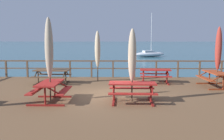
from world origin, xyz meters
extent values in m
plane|color=#2D5B6B|center=(0.00, 0.00, 0.00)|extent=(600.00, 600.00, 0.00)
cube|color=brown|center=(0.00, 0.00, 0.37)|extent=(16.75, 10.27, 0.73)
cube|color=brown|center=(0.00, 4.99, 1.78)|extent=(16.45, 0.09, 0.08)
cube|color=brown|center=(0.00, 4.99, 1.31)|extent=(16.45, 0.07, 0.06)
cube|color=brown|center=(-6.85, 4.99, 1.26)|extent=(0.10, 0.10, 1.05)
cube|color=brown|center=(-5.48, 4.99, 1.26)|extent=(0.10, 0.10, 1.05)
cube|color=brown|center=(-4.11, 4.99, 1.26)|extent=(0.10, 0.10, 1.05)
cube|color=brown|center=(-2.74, 4.99, 1.26)|extent=(0.10, 0.10, 1.05)
cube|color=brown|center=(-1.37, 4.99, 1.26)|extent=(0.10, 0.10, 1.05)
cube|color=brown|center=(0.00, 4.99, 1.26)|extent=(0.10, 0.10, 1.05)
cube|color=brown|center=(1.37, 4.99, 1.26)|extent=(0.10, 0.10, 1.05)
cube|color=brown|center=(2.74, 4.99, 1.26)|extent=(0.10, 0.10, 1.05)
cube|color=brown|center=(4.11, 4.99, 1.26)|extent=(0.10, 0.10, 1.05)
cube|color=brown|center=(5.48, 4.99, 1.26)|extent=(0.10, 0.10, 1.05)
cube|color=brown|center=(6.85, 4.99, 1.26)|extent=(0.10, 0.10, 1.05)
cube|color=maroon|center=(2.37, 3.01, 1.47)|extent=(1.72, 0.87, 0.05)
cube|color=maroon|center=(2.33, 2.45, 1.17)|extent=(1.68, 0.40, 0.04)
cube|color=maroon|center=(2.41, 3.57, 1.17)|extent=(1.68, 0.40, 0.04)
cube|color=maroon|center=(1.72, 3.05, 0.76)|extent=(0.18, 1.40, 0.06)
cylinder|color=maroon|center=(1.72, 3.05, 1.10)|extent=(0.07, 0.07, 0.74)
cylinder|color=maroon|center=(1.70, 2.77, 1.32)|extent=(0.10, 0.63, 0.37)
cylinder|color=maroon|center=(1.74, 3.33, 1.32)|extent=(0.10, 0.63, 0.37)
cube|color=maroon|center=(3.02, 2.96, 0.76)|extent=(0.18, 1.40, 0.06)
cylinder|color=maroon|center=(3.02, 2.96, 1.10)|extent=(0.07, 0.07, 0.74)
cylinder|color=maroon|center=(3.00, 2.68, 1.32)|extent=(0.10, 0.63, 0.37)
cylinder|color=maroon|center=(3.04, 3.24, 1.32)|extent=(0.10, 0.63, 0.37)
cube|color=maroon|center=(0.82, -1.23, 1.47)|extent=(1.83, 0.80, 0.05)
cube|color=maroon|center=(0.81, -1.79, 1.17)|extent=(1.82, 0.32, 0.04)
cube|color=maroon|center=(0.83, -0.67, 1.17)|extent=(1.82, 0.32, 0.04)
cube|color=maroon|center=(0.10, -1.22, 0.76)|extent=(0.11, 1.40, 0.06)
cylinder|color=maroon|center=(0.10, -1.22, 1.10)|extent=(0.07, 0.07, 0.74)
cylinder|color=maroon|center=(0.09, -1.50, 1.32)|extent=(0.07, 0.63, 0.37)
cylinder|color=maroon|center=(0.10, -0.94, 1.32)|extent=(0.07, 0.63, 0.37)
cube|color=maroon|center=(1.55, -1.25, 0.76)|extent=(0.11, 1.40, 0.06)
cylinder|color=maroon|center=(1.55, -1.25, 1.10)|extent=(0.07, 0.07, 0.74)
cylinder|color=maroon|center=(1.54, -1.53, 1.32)|extent=(0.07, 0.63, 0.37)
cylinder|color=maroon|center=(1.55, -0.97, 1.32)|extent=(0.07, 0.63, 0.37)
cube|color=maroon|center=(-2.39, -1.21, 1.47)|extent=(0.78, 1.75, 0.05)
cube|color=maroon|center=(-1.83, -1.22, 1.17)|extent=(0.30, 1.75, 0.04)
cube|color=maroon|center=(-2.95, -1.21, 1.17)|extent=(0.30, 1.75, 0.04)
cube|color=maroon|center=(-2.39, -1.91, 0.76)|extent=(1.40, 0.09, 0.06)
cylinder|color=maroon|center=(-2.39, -1.91, 1.10)|extent=(0.07, 0.07, 0.74)
cylinder|color=maroon|center=(-2.11, -1.91, 1.32)|extent=(0.63, 0.06, 0.37)
cylinder|color=maroon|center=(-2.67, -1.90, 1.32)|extent=(0.63, 0.06, 0.37)
cube|color=maroon|center=(-2.38, -0.52, 0.76)|extent=(1.40, 0.09, 0.06)
cylinder|color=maroon|center=(-2.38, -0.52, 1.10)|extent=(0.07, 0.07, 0.74)
cylinder|color=maroon|center=(-2.10, -0.53, 1.32)|extent=(0.63, 0.06, 0.37)
cylinder|color=maroon|center=(-2.66, -0.52, 1.32)|extent=(0.63, 0.06, 0.37)
cube|color=#993819|center=(5.30, 1.93, 1.47)|extent=(0.82, 2.04, 0.05)
cube|color=#993819|center=(4.74, 1.92, 1.17)|extent=(0.34, 2.02, 0.04)
cube|color=maroon|center=(5.33, 1.10, 0.76)|extent=(1.40, 0.12, 0.06)
cylinder|color=maroon|center=(5.33, 1.10, 1.10)|extent=(0.07, 0.07, 0.74)
cylinder|color=maroon|center=(5.05, 1.10, 1.32)|extent=(0.63, 0.07, 0.37)
cube|color=maroon|center=(5.28, 2.76, 0.76)|extent=(1.40, 0.12, 0.06)
cylinder|color=maroon|center=(5.28, 2.76, 1.10)|extent=(0.07, 0.07, 0.74)
cylinder|color=maroon|center=(5.56, 2.77, 1.32)|extent=(0.63, 0.07, 0.37)
cylinder|color=maroon|center=(5.00, 2.75, 1.32)|extent=(0.63, 0.07, 0.37)
cube|color=brown|center=(-3.33, 2.69, 1.47)|extent=(1.93, 0.85, 0.05)
cube|color=brown|center=(-3.35, 2.14, 1.17)|extent=(1.90, 0.37, 0.04)
cube|color=brown|center=(-3.30, 3.25, 1.17)|extent=(1.90, 0.37, 0.04)
cube|color=#432F1F|center=(-4.09, 2.73, 0.76)|extent=(0.14, 1.40, 0.06)
cylinder|color=#432F1F|center=(-4.09, 2.73, 1.10)|extent=(0.07, 0.07, 0.74)
cylinder|color=#432F1F|center=(-4.11, 2.45, 1.32)|extent=(0.09, 0.63, 0.37)
cylinder|color=#432F1F|center=(-4.08, 3.01, 1.32)|extent=(0.09, 0.63, 0.37)
cube|color=#432F1F|center=(-2.56, 2.66, 0.76)|extent=(0.14, 1.40, 0.06)
cylinder|color=#432F1F|center=(-2.56, 2.66, 1.10)|extent=(0.07, 0.07, 0.74)
cylinder|color=#432F1F|center=(-2.58, 2.38, 1.32)|extent=(0.09, 0.63, 0.37)
cylinder|color=#432F1F|center=(-2.55, 2.94, 1.32)|extent=(0.09, 0.63, 0.37)
cylinder|color=#4C3828|center=(-0.87, 3.49, 2.10)|extent=(0.06, 0.06, 2.74)
ellipsoid|color=#CCB793|center=(-0.87, 3.49, 2.59)|extent=(0.32, 0.32, 2.08)
cylinder|color=#7A6E58|center=(-0.87, 3.49, 2.43)|extent=(0.21, 0.21, 0.05)
cone|color=#4C3828|center=(-0.87, 3.49, 3.54)|extent=(0.10, 0.10, 0.14)
cylinder|color=#4C3828|center=(0.81, -1.16, 2.07)|extent=(0.06, 0.06, 2.68)
ellipsoid|color=tan|center=(0.81, -1.16, 2.55)|extent=(0.32, 0.32, 2.04)
cylinder|color=#71614F|center=(0.81, -1.16, 2.39)|extent=(0.21, 0.21, 0.05)
cone|color=#4C3828|center=(0.81, -1.16, 3.48)|extent=(0.10, 0.10, 0.14)
cylinder|color=#4C3828|center=(-2.39, -1.18, 2.28)|extent=(0.06, 0.06, 3.09)
ellipsoid|color=tan|center=(-2.39, -1.18, 2.82)|extent=(0.32, 0.32, 2.35)
cylinder|color=#685B4C|center=(-2.39, -1.18, 2.65)|extent=(0.21, 0.21, 0.05)
cone|color=#4C3828|center=(-2.39, -1.18, 3.89)|extent=(0.10, 0.10, 0.14)
cylinder|color=#4C3828|center=(5.36, 1.96, 2.18)|extent=(0.06, 0.06, 2.89)
ellipsoid|color=#A33328|center=(5.36, 1.96, 2.69)|extent=(0.32, 0.32, 2.20)
cylinder|color=maroon|center=(5.36, 1.96, 2.52)|extent=(0.21, 0.21, 0.05)
cone|color=#4C3828|center=(5.36, 1.96, 3.69)|extent=(0.10, 0.10, 0.14)
cylinder|color=#4C3828|center=(-3.39, 2.66, 1.95)|extent=(0.06, 0.06, 2.44)
ellipsoid|color=tan|center=(-3.39, 2.66, 2.38)|extent=(0.32, 0.32, 1.85)
cylinder|color=#685B4C|center=(-3.39, 2.66, 2.24)|extent=(0.21, 0.21, 0.05)
cone|color=#4C3828|center=(-3.39, 2.66, 3.24)|extent=(0.10, 0.10, 0.14)
ellipsoid|color=silver|center=(6.20, 33.77, 0.45)|extent=(6.18, 3.88, 0.90)
cube|color=silver|center=(5.92, 33.65, 0.95)|extent=(2.08, 1.70, 0.36)
cylinder|color=silver|center=(6.48, 33.89, 4.22)|extent=(0.10, 0.10, 7.00)
camera|label=1|loc=(0.18, -10.71, 3.17)|focal=39.91mm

